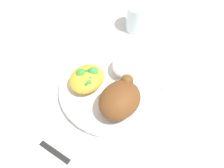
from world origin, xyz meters
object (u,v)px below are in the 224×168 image
roasted_chicken (120,99)px  rice_pile (126,65)px  water_glass (138,17)px  mac_cheese_with_broccoli (87,78)px  knife (40,142)px  plate (112,89)px  fork (63,136)px

roasted_chicken → rice_pile: (0.10, 0.05, -0.01)m
rice_pile → water_glass: 0.18m
mac_cheese_with_broccoli → knife: 0.18m
plate → knife: bearing=168.4°
mac_cheese_with_broccoli → plate: bearing=-62.8°
mac_cheese_with_broccoli → fork: (-0.14, -0.04, -0.04)m
rice_pile → plate: bearing=-177.2°
roasted_chicken → rice_pile: 0.11m
plate → fork: 0.17m
plate → water_glass: 0.25m
roasted_chicken → fork: roasted_chicken is taller
plate → water_glass: size_ratio=3.10×
water_glass → roasted_chicken: bearing=-153.6°
mac_cheese_with_broccoli → water_glass: 0.26m
rice_pile → water_glass: size_ratio=0.96×
roasted_chicken → water_glass: bearing=26.4°
plate → water_glass: (0.23, 0.08, 0.03)m
mac_cheese_with_broccoli → knife: (-0.18, -0.01, -0.04)m
mac_cheese_with_broccoli → water_glass: water_glass is taller
knife → water_glass: water_glass is taller
rice_pile → knife: size_ratio=0.43×
plate → fork: plate is taller
plate → water_glass: bearing=19.5°
rice_pile → fork: bearing=177.8°
roasted_chicken → fork: (-0.13, 0.06, -0.05)m
mac_cheese_with_broccoli → water_glass: size_ratio=1.08×
knife → water_glass: bearing=5.1°
mac_cheese_with_broccoli → water_glass: bearing=5.7°
rice_pile → water_glass: water_glass is taller
rice_pile → knife: (-0.27, 0.04, -0.04)m
plate → rice_pile: size_ratio=3.23×
knife → water_glass: 0.44m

